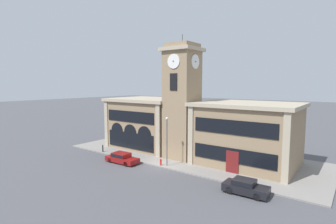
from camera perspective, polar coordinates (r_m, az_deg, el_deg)
ground_plane at (r=33.25m, az=-1.98°, el=-11.95°), size 300.00×300.00×0.00m
sidewalk_kerb at (r=38.75m, az=4.57°, el=-9.22°), size 36.51×14.05×0.15m
clock_tower at (r=35.84m, az=3.07°, el=2.25°), size 4.66×4.66×16.89m
town_hall_left_wing at (r=42.99m, az=-4.08°, el=-2.30°), size 12.10×9.61×8.01m
town_hall_right_wing at (r=34.85m, az=16.77°, el=-4.55°), size 12.68×9.61×7.98m
parked_car_near at (r=35.36m, az=-10.02°, el=-9.76°), size 4.66×2.00×1.32m
parked_car_mid at (r=26.53m, az=16.47°, el=-15.29°), size 4.19×1.98×1.40m
street_lamp at (r=32.38m, az=-0.23°, el=-4.88°), size 0.36×0.36×6.12m
bollard at (r=40.89m, az=-14.01°, el=-7.70°), size 0.18×0.18×1.06m
fire_hydrant at (r=33.39m, az=-1.59°, el=-10.84°), size 0.22×0.22×0.87m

